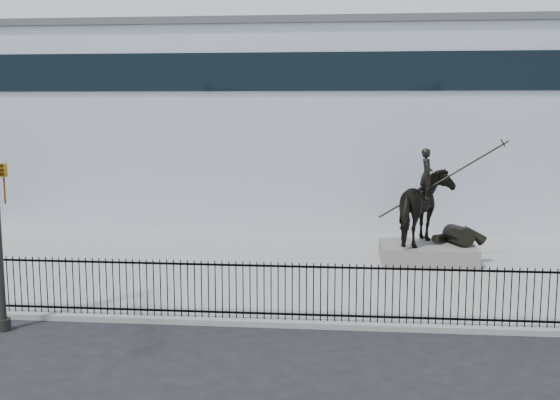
{
  "coord_description": "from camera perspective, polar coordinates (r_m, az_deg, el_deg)",
  "views": [
    {
      "loc": [
        1.39,
        -14.81,
        5.54
      ],
      "look_at": [
        -0.61,
        6.0,
        2.56
      ],
      "focal_mm": 42.0,
      "sensor_mm": 36.0,
      "label": 1
    }
  ],
  "objects": [
    {
      "name": "building",
      "position": [
        34.85,
        3.22,
        6.39
      ],
      "size": [
        44.0,
        14.0,
        9.0
      ],
      "primitive_type": "cube",
      "color": "white",
      "rests_on": "ground"
    },
    {
      "name": "picket_fence",
      "position": [
        16.77,
        0.52,
        -7.94
      ],
      "size": [
        22.1,
        0.1,
        1.5
      ],
      "color": "black",
      "rests_on": "plaza"
    },
    {
      "name": "statue_plinth",
      "position": [
        23.68,
        12.68,
        -4.49
      ],
      "size": [
        3.27,
        2.25,
        0.61
      ],
      "primitive_type": "cube",
      "rotation": [
        0.0,
        0.0,
        0.0
      ],
      "color": "#5A5752",
      "rests_on": "plaza"
    },
    {
      "name": "plaza",
      "position": [
        22.53,
        1.79,
        -5.93
      ],
      "size": [
        30.0,
        12.0,
        0.15
      ],
      "primitive_type": "cube",
      "color": "gray",
      "rests_on": "ground"
    },
    {
      "name": "ground",
      "position": [
        15.87,
        0.12,
        -12.31
      ],
      "size": [
        120.0,
        120.0,
        0.0
      ],
      "primitive_type": "plane",
      "color": "black",
      "rests_on": "ground"
    },
    {
      "name": "equestrian_statue",
      "position": [
        23.4,
        12.95,
        -0.7
      ],
      "size": [
        4.17,
        2.59,
        3.54
      ],
      "rotation": [
        0.0,
        0.0,
        0.0
      ],
      "color": "black",
      "rests_on": "statue_plinth"
    }
  ]
}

